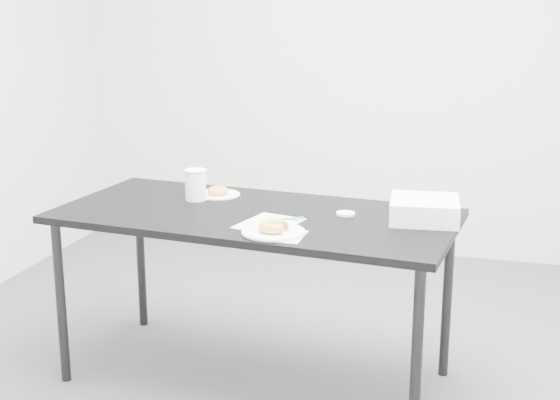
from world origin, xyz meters
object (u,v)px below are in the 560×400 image
(scorecard, at_px, (269,223))
(donut_far, at_px, (218,191))
(pen, at_px, (289,219))
(coffee_cup, at_px, (196,185))
(plate_near, at_px, (274,232))
(donut_near, at_px, (274,226))
(plate_far, at_px, (218,195))
(table, at_px, (255,226))
(bakery_box, at_px, (424,210))

(scorecard, bearing_deg, donut_far, 146.63)
(pen, xyz_separation_m, coffee_cup, (-0.51, 0.21, 0.07))
(plate_near, relative_size, donut_near, 2.13)
(coffee_cup, bearing_deg, donut_near, -39.97)
(plate_far, xyz_separation_m, donut_far, (0.00, 0.00, 0.02))
(table, height_order, bakery_box, bakery_box)
(donut_near, distance_m, coffee_cup, 0.65)
(plate_far, bearing_deg, coffee_cup, -120.55)
(scorecard, bearing_deg, coffee_cup, 160.65)
(bakery_box, bearing_deg, pen, -170.54)
(plate_near, distance_m, bakery_box, 0.66)
(plate_near, height_order, bakery_box, bakery_box)
(table, relative_size, plate_far, 8.60)
(plate_near, bearing_deg, bakery_box, 32.70)
(donut_near, relative_size, bakery_box, 0.43)
(plate_near, distance_m, donut_near, 0.02)
(scorecard, bearing_deg, table, 139.82)
(table, distance_m, plate_near, 0.33)
(bakery_box, bearing_deg, coffee_cup, 170.85)
(pen, relative_size, bakery_box, 0.45)
(table, height_order, pen, pen)
(pen, xyz_separation_m, donut_near, (-0.01, -0.21, 0.02))
(scorecard, height_order, coffee_cup, coffee_cup)
(donut_near, height_order, plate_far, donut_near)
(donut_far, bearing_deg, plate_near, -50.97)
(pen, xyz_separation_m, plate_far, (-0.44, 0.32, -0.00))
(scorecard, relative_size, donut_far, 2.75)
(plate_far, bearing_deg, table, -43.44)
(plate_far, xyz_separation_m, coffee_cup, (-0.07, -0.11, 0.07))
(table, height_order, scorecard, scorecard)
(plate_near, bearing_deg, plate_far, 129.03)
(pen, distance_m, plate_far, 0.54)
(scorecard, distance_m, plate_near, 0.14)
(table, relative_size, scorecard, 6.66)
(scorecard, bearing_deg, pen, 61.35)
(pen, height_order, bakery_box, bakery_box)
(donut_near, relative_size, coffee_cup, 0.83)
(donut_near, bearing_deg, coffee_cup, 140.03)
(plate_near, xyz_separation_m, donut_near, (0.00, 0.00, 0.02))
(table, distance_m, pen, 0.20)
(plate_near, height_order, plate_far, plate_near)
(scorecard, relative_size, plate_far, 1.29)
(donut_far, bearing_deg, plate_far, 0.00)
(coffee_cup, relative_size, bakery_box, 0.52)
(pen, distance_m, plate_near, 0.21)
(plate_near, relative_size, bakery_box, 0.91)
(pen, bearing_deg, scorecard, -161.65)
(pen, height_order, donut_far, donut_far)
(donut_far, bearing_deg, table, -43.44)
(table, relative_size, donut_far, 18.32)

